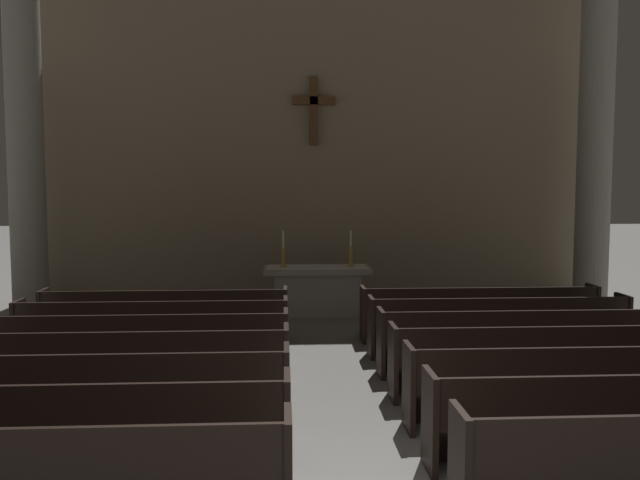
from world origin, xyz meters
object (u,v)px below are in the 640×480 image
(pew_left_row_2, at_px, (63,429))
(pew_right_row_3, at_px, (590,385))
(altar, at_px, (317,289))
(candlestick_left, at_px, (283,255))
(column_left_third, at_px, (25,140))
(column_right_third, at_px, (595,142))
(pew_left_row_4, at_px, (120,367))
(pew_left_row_5, at_px, (139,346))
(pew_left_row_6, at_px, (153,330))
(pew_right_row_6, at_px, (498,325))
(pew_left_row_3, at_px, (96,393))
(pew_left_row_7, at_px, (166,316))
(pew_right_row_4, at_px, (552,360))
(pew_right_row_7, at_px, (479,313))
(pew_right_row_5, at_px, (522,341))
(candlestick_right, at_px, (351,255))

(pew_left_row_2, relative_size, pew_right_row_3, 1.00)
(altar, bearing_deg, candlestick_left, 180.00)
(column_left_third, relative_size, candlestick_left, 9.83)
(column_right_third, relative_size, candlestick_left, 9.83)
(pew_left_row_4, xyz_separation_m, pew_left_row_5, (0.00, 1.03, 0.00))
(column_left_third, distance_m, altar, 6.57)
(pew_left_row_2, bearing_deg, pew_left_row_6, 90.00)
(pew_right_row_6, bearing_deg, pew_left_row_3, -150.20)
(pew_left_row_6, relative_size, altar, 1.87)
(pew_left_row_7, distance_m, altar, 3.61)
(pew_left_row_5, distance_m, pew_right_row_6, 5.48)
(altar, xyz_separation_m, candlestick_left, (-0.70, 0.00, 0.72))
(pew_right_row_6, distance_m, altar, 4.36)
(pew_right_row_4, bearing_deg, pew_right_row_6, 90.00)
(pew_right_row_7, bearing_deg, altar, 138.26)
(column_left_third, bearing_deg, pew_left_row_2, -67.46)
(pew_right_row_5, relative_size, column_right_third, 0.56)
(pew_left_row_2, xyz_separation_m, pew_right_row_4, (5.39, 2.06, 0.00))
(column_left_third, height_order, candlestick_left, column_left_third)
(pew_left_row_6, distance_m, pew_right_row_4, 5.77)
(pew_right_row_6, xyz_separation_m, column_right_third, (3.12, 3.40, 3.12))
(pew_left_row_5, bearing_deg, pew_right_row_7, 20.90)
(column_right_third, bearing_deg, pew_left_row_5, -152.50)
(pew_right_row_4, bearing_deg, pew_left_row_4, 180.00)
(pew_left_row_2, xyz_separation_m, column_right_third, (8.50, 7.51, 3.12))
(pew_left_row_2, distance_m, pew_left_row_3, 1.03)
(pew_right_row_5, relative_size, column_left_third, 0.56)
(pew_left_row_3, distance_m, pew_left_row_5, 2.06)
(pew_right_row_7, bearing_deg, candlestick_right, 129.67)
(pew_left_row_2, relative_size, pew_right_row_5, 1.00)
(pew_left_row_2, height_order, candlestick_right, candlestick_right)
(candlestick_left, bearing_deg, pew_right_row_6, -45.32)
(pew_left_row_5, height_order, altar, altar)
(pew_left_row_5, height_order, column_right_third, column_right_third)
(pew_left_row_3, bearing_deg, column_left_third, 115.68)
(pew_right_row_5, xyz_separation_m, altar, (-2.69, 4.46, 0.06))
(pew_left_row_5, bearing_deg, column_left_third, 125.15)
(pew_left_row_6, bearing_deg, pew_right_row_4, -20.90)
(pew_left_row_7, bearing_deg, pew_right_row_4, -29.80)
(pew_left_row_3, xyz_separation_m, column_right_third, (8.50, 6.48, 3.12))
(pew_right_row_3, bearing_deg, pew_right_row_6, 90.00)
(pew_right_row_7, height_order, altar, altar)
(pew_right_row_6, bearing_deg, pew_right_row_7, 90.00)
(candlestick_right, bearing_deg, pew_left_row_7, -144.69)
(pew_left_row_4, bearing_deg, pew_right_row_3, -10.81)
(pew_left_row_3, distance_m, altar, 7.05)
(pew_left_row_7, height_order, column_right_third, column_right_third)
(pew_right_row_3, xyz_separation_m, pew_right_row_6, (0.00, 3.08, 0.00))
(pew_left_row_3, xyz_separation_m, pew_right_row_7, (5.39, 4.11, 0.00))
(column_right_third, bearing_deg, pew_left_row_3, -142.68)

